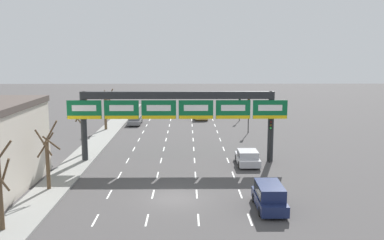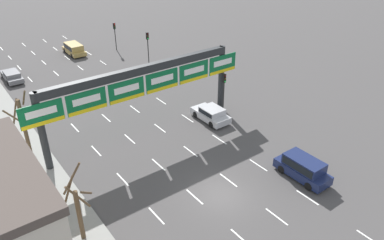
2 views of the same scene
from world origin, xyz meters
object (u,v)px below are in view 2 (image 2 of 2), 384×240
object	(u,v)px
traffic_light_mid_block	(224,85)
tree_bare_closest	(78,208)
sign_gantry	(143,83)
suv_gold	(74,48)
suv_navy	(303,167)
traffic_light_near_gantry	(115,31)
car_silver	(211,113)
traffic_light_far_end	(148,43)
tree_bare_furthest	(24,126)
car_grey	(12,75)

from	to	relation	value
traffic_light_mid_block	tree_bare_closest	world-z (taller)	tree_bare_closest
sign_gantry	tree_bare_closest	distance (m)	13.33
suv_gold	suv_navy	bearing A→B (deg)	-85.03
suv_gold	tree_bare_closest	bearing A→B (deg)	-110.32
suv_gold	suv_navy	size ratio (longest dim) A/B	1.09
traffic_light_near_gantry	tree_bare_closest	size ratio (longest dim) A/B	0.78
sign_gantry	car_silver	distance (m)	8.16
traffic_light_near_gantry	traffic_light_far_end	size ratio (longest dim) A/B	0.84
car_silver	tree_bare_furthest	xyz separation A→B (m)	(-16.46, 3.92, 2.43)
suv_gold	car_silver	distance (m)	27.78
suv_gold	traffic_light_far_end	bearing A→B (deg)	-63.44
suv_gold	traffic_light_far_end	distance (m)	13.27
traffic_light_near_gantry	sign_gantry	bearing A→B (deg)	-110.35
car_silver	tree_bare_furthest	bearing A→B (deg)	166.62
suv_navy	traffic_light_mid_block	size ratio (longest dim) A/B	1.07
tree_bare_furthest	sign_gantry	bearing A→B (deg)	-14.44
car_silver	car_grey	size ratio (longest dim) A/B	0.91
car_grey	traffic_light_near_gantry	world-z (taller)	traffic_light_near_gantry
tree_bare_closest	suv_navy	bearing A→B (deg)	-14.32
suv_gold	traffic_light_far_end	world-z (taller)	traffic_light_far_end
suv_navy	traffic_light_near_gantry	world-z (taller)	traffic_light_near_gantry
suv_navy	traffic_light_far_end	world-z (taller)	traffic_light_far_end
traffic_light_mid_block	traffic_light_far_end	xyz separation A→B (m)	(0.07, 15.16, 0.50)
car_silver	traffic_light_far_end	world-z (taller)	traffic_light_far_end
traffic_light_near_gantry	traffic_light_mid_block	bearing A→B (deg)	-90.18
suv_navy	tree_bare_furthest	world-z (taller)	tree_bare_furthest
sign_gantry	tree_bare_closest	xyz separation A→B (m)	(-9.76, -8.68, -2.68)
sign_gantry	suv_navy	world-z (taller)	sign_gantry
tree_bare_furthest	tree_bare_closest	bearing A→B (deg)	-89.70
sign_gantry	suv_gold	distance (m)	26.72
tree_bare_furthest	traffic_light_mid_block	bearing A→B (deg)	-9.56
traffic_light_far_end	tree_bare_furthest	xyz separation A→B (m)	(-18.78, -12.01, -0.30)
sign_gantry	traffic_light_near_gantry	xyz separation A→B (m)	(8.97, 24.18, -2.33)
sign_gantry	car_grey	world-z (taller)	sign_gantry
car_silver	car_grey	world-z (taller)	car_silver
traffic_light_near_gantry	tree_bare_furthest	bearing A→B (deg)	-130.95
car_silver	traffic_light_near_gantry	world-z (taller)	traffic_light_near_gantry
suv_navy	tree_bare_closest	world-z (taller)	tree_bare_closest
car_silver	traffic_light_mid_block	distance (m)	3.26
suv_navy	car_grey	xyz separation A→B (m)	(-13.27, 34.05, -0.33)
traffic_light_near_gantry	traffic_light_mid_block	size ratio (longest dim) A/B	0.99
suv_navy	traffic_light_mid_block	world-z (taller)	traffic_light_mid_block
car_silver	traffic_light_mid_block	size ratio (longest dim) A/B	1.01
suv_navy	car_grey	distance (m)	36.55
tree_bare_closest	car_silver	bearing A→B (deg)	23.97
sign_gantry	tree_bare_closest	world-z (taller)	sign_gantry
sign_gantry	traffic_light_mid_block	bearing A→B (deg)	-4.01
car_grey	suv_navy	bearing A→B (deg)	-68.71
traffic_light_mid_block	sign_gantry	bearing A→B (deg)	175.99
traffic_light_near_gantry	tree_bare_closest	world-z (taller)	tree_bare_closest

